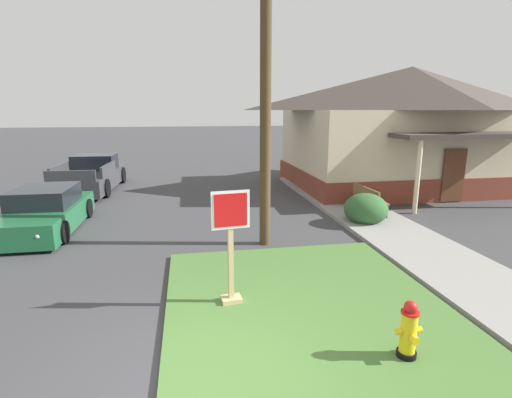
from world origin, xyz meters
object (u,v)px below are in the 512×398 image
Objects in this scene: fire_hydrant at (409,331)px; street_bench at (368,198)px; manhole_cover at (217,269)px; utility_pole at (266,66)px; parked_sedan_green at (44,212)px; pickup_truck_charcoal at (92,176)px; stop_sign at (231,251)px.

street_bench reaches higher than fire_hydrant.
fire_hydrant reaches higher than manhole_cover.
manhole_cover is 0.08× the size of utility_pole.
utility_pole reaches higher than parked_sedan_green.
fire_hydrant is 6.61m from utility_pole.
parked_sedan_green is 5.97m from pickup_truck_charcoal.
pickup_truck_charcoal reaches higher than parked_sedan_green.
street_bench is 0.21× the size of utility_pole.
pickup_truck_charcoal is (-4.75, 9.76, 0.61)m from manhole_cover.
fire_hydrant is at bearing -41.87° from stop_sign.
manhole_cover is at bearing 94.40° from stop_sign.
pickup_truck_charcoal is at bearing 126.54° from utility_pole.
utility_pole is (6.12, -2.29, 3.95)m from parked_sedan_green.
stop_sign reaches higher than manhole_cover.
parked_sedan_green is at bearing 133.70° from fire_hydrant.
pickup_truck_charcoal is (-4.88, 11.41, -0.44)m from stop_sign.
manhole_cover is 0.13× the size of pickup_truck_charcoal.
parked_sedan_green is at bearing 141.46° from manhole_cover.
utility_pole is at bearing 68.38° from stop_sign.
parked_sedan_green is 2.37× the size of street_bench.
parked_sedan_green reaches higher than manhole_cover.
stop_sign is at bearing -66.86° from pickup_truck_charcoal.
parked_sedan_green is at bearing -89.99° from pickup_truck_charcoal.
stop_sign is 1.16× the size of street_bench.
manhole_cover is 10.87m from pickup_truck_charcoal.
manhole_cover is at bearing -132.68° from utility_pole.
utility_pole is at bearing 47.32° from manhole_cover.
street_bench is (10.09, -6.11, -0.02)m from pickup_truck_charcoal.
fire_hydrant is 0.16× the size of pickup_truck_charcoal.
parked_sedan_green is (-4.75, 3.78, 0.53)m from manhole_cover.
street_bench is (10.09, -0.13, 0.05)m from parked_sedan_green.
fire_hydrant is 10.31m from parked_sedan_green.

